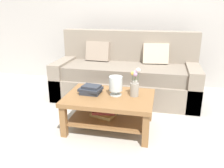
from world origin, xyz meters
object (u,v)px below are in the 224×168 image
glass_hurricane_vase (116,84)px  couch (126,76)px  book_stack_main (91,90)px  flower_pitcher (135,85)px  coffee_table (109,105)px

glass_hurricane_vase → couch: bearing=92.2°
book_stack_main → glass_hurricane_vase: 0.32m
book_stack_main → flower_pitcher: 0.54m
glass_hurricane_vase → flower_pitcher: (0.22, 0.02, -0.00)m
coffee_table → flower_pitcher: flower_pitcher is taller
coffee_table → glass_hurricane_vase: bearing=28.8°
couch → book_stack_main: size_ratio=7.90×
glass_hurricane_vase → book_stack_main: bearing=-179.0°
book_stack_main → glass_hurricane_vase: bearing=1.0°
coffee_table → glass_hurricane_vase: (0.07, 0.04, 0.26)m
couch → glass_hurricane_vase: 1.06m
book_stack_main → flower_pitcher: size_ratio=0.82×
coffee_table → glass_hurricane_vase: size_ratio=4.48×
coffee_table → flower_pitcher: 0.40m
coffee_table → flower_pitcher: bearing=11.8°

